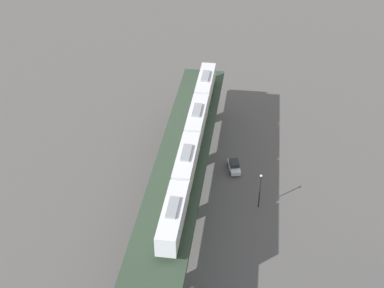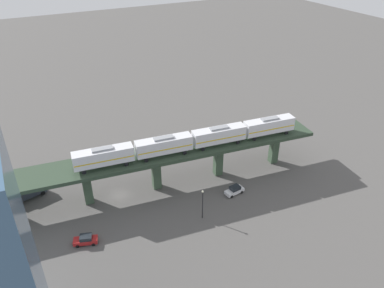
% 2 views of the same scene
% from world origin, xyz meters
% --- Properties ---
extents(ground_plane, '(400.00, 400.00, 0.00)m').
position_xyz_m(ground_plane, '(0.00, 0.00, 0.00)').
color(ground_plane, '#514F4C').
extents(elevated_viaduct, '(19.15, 92.35, 8.98)m').
position_xyz_m(elevated_viaduct, '(-0.02, -0.20, 7.66)').
color(elevated_viaduct, '#2C3D2C').
rests_on(elevated_viaduct, ground).
extents(subway_train, '(8.64, 49.78, 4.45)m').
position_xyz_m(subway_train, '(-3.32, -16.16, 11.51)').
color(subway_train, silver).
rests_on(subway_train, elevated_viaduct).
extents(street_car_white, '(2.37, 4.59, 1.89)m').
position_xyz_m(street_car_white, '(-11.03, -22.74, 0.94)').
color(street_car_white, silver).
rests_on(street_car_white, ground).
extents(street_lamp, '(0.44, 0.44, 6.94)m').
position_xyz_m(street_lamp, '(-14.77, -12.65, 4.11)').
color(street_lamp, black).
rests_on(street_lamp, ground).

